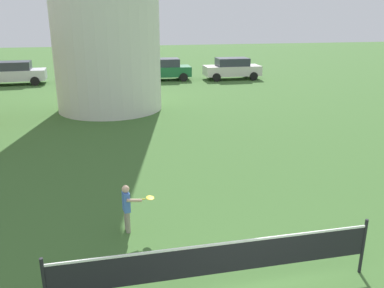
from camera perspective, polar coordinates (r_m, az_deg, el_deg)
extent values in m
cylinder|color=black|center=(8.12, 23.33, -13.34)|extent=(0.06, 0.06, 1.10)
cube|color=black|center=(6.94, 3.70, -16.22)|extent=(5.49, 0.01, 0.55)
cube|color=white|center=(6.78, 3.75, -14.16)|extent=(5.49, 0.02, 0.04)
cylinder|color=#9E937F|center=(9.10, -9.37, -10.63)|extent=(0.10, 0.10, 0.50)
cylinder|color=#9E937F|center=(8.98, -9.17, -11.04)|extent=(0.10, 0.10, 0.50)
cube|color=#4C7AD1|center=(8.83, -9.43, -8.17)|extent=(0.17, 0.26, 0.44)
sphere|color=#DBB28E|center=(8.70, -9.53, -6.40)|extent=(0.17, 0.17, 0.17)
cylinder|color=#DBB28E|center=(8.97, -9.64, -7.86)|extent=(0.07, 0.07, 0.33)
cylinder|color=#DBB28E|center=(8.70, -8.28, -8.02)|extent=(0.34, 0.12, 0.13)
cylinder|color=yellow|center=(8.73, -7.43, -7.89)|extent=(0.22, 0.06, 0.04)
ellipsoid|color=yellow|center=(8.78, -6.03, -7.68)|extent=(0.22, 0.27, 0.03)
cube|color=silver|center=(30.18, -24.26, 9.02)|extent=(4.30, 1.87, 0.70)
cube|color=#2D333D|center=(30.10, -24.41, 10.19)|extent=(2.43, 1.59, 0.56)
cylinder|color=black|center=(30.86, -21.28, 8.88)|extent=(0.61, 0.20, 0.60)
cylinder|color=black|center=(29.19, -21.61, 8.38)|extent=(0.61, 0.20, 0.60)
cube|color=#334C99|center=(29.59, -13.92, 9.91)|extent=(4.03, 1.89, 0.70)
cube|color=#2D333D|center=(29.51, -14.01, 11.12)|extent=(2.28, 1.60, 0.56)
cylinder|color=black|center=(30.41, -11.21, 9.63)|extent=(0.61, 0.21, 0.60)
cylinder|color=black|center=(28.73, -11.27, 9.15)|extent=(0.61, 0.21, 0.60)
cylinder|color=black|center=(30.60, -16.30, 9.31)|extent=(0.61, 0.21, 0.60)
cylinder|color=black|center=(28.93, -16.65, 8.81)|extent=(0.61, 0.21, 0.60)
cube|color=#1E6638|center=(29.60, -4.00, 10.39)|extent=(3.88, 1.88, 0.70)
cube|color=#2D333D|center=(29.52, -4.02, 11.60)|extent=(2.20, 1.60, 0.56)
cylinder|color=black|center=(30.64, -1.70, 10.02)|extent=(0.61, 0.21, 0.60)
cylinder|color=black|center=(28.97, -1.22, 9.56)|extent=(0.61, 0.21, 0.60)
cylinder|color=black|center=(30.39, -6.61, 9.85)|extent=(0.61, 0.21, 0.60)
cylinder|color=black|center=(28.71, -6.41, 9.38)|extent=(0.61, 0.21, 0.60)
cube|color=silver|center=(30.08, 5.76, 10.47)|extent=(4.16, 1.79, 0.70)
cube|color=#2D333D|center=(30.01, 5.80, 11.66)|extent=(2.34, 1.54, 0.56)
cylinder|color=black|center=(31.36, 7.78, 10.06)|extent=(0.60, 0.19, 0.60)
cylinder|color=black|center=(29.77, 8.84, 9.59)|extent=(0.60, 0.19, 0.60)
cylinder|color=black|center=(30.57, 2.72, 10.00)|extent=(0.60, 0.19, 0.60)
cylinder|color=black|center=(28.94, 3.54, 9.53)|extent=(0.60, 0.19, 0.60)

